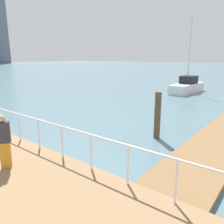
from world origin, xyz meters
The scene contains 6 objects.
ground_plane centered at (0.00, 20.00, 0.00)m, with size 300.00×300.00×0.00m, color slate.
floating_dock centered at (1.87, 6.01, 0.09)m, with size 10.75×2.00×0.18m, color olive.
boardwalk_railing centered at (-3.15, 9.45, 1.21)m, with size 0.06×30.59×1.08m.
dock_piling_3 centered at (1.35, 8.39, 1.05)m, with size 0.28×0.28×2.10m, color brown.
moored_boat_0 centered at (15.40, 12.19, 0.66)m, with size 5.30×1.90×7.50m.
pedestrian_1 centered at (-4.61, 10.23, 1.22)m, with size 0.42×0.39×1.60m.
Camera 1 is at (-7.46, 4.02, 3.57)m, focal length 35.99 mm.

